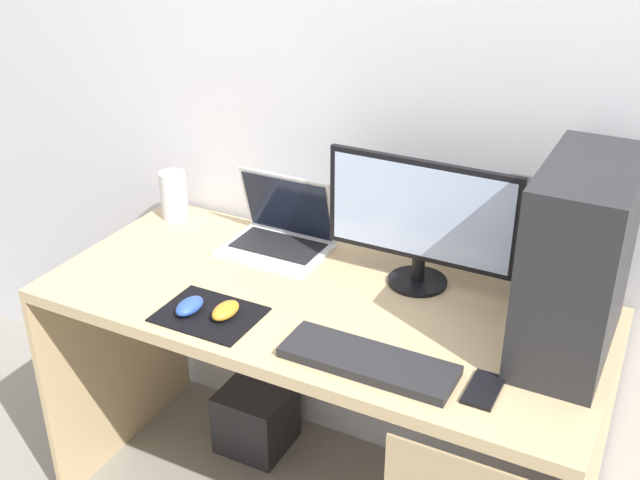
# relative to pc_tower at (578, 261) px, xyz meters

# --- Properties ---
(wall_back) EXTENTS (4.00, 0.05, 2.60)m
(wall_back) POSITION_rel_pc_tower_xyz_m (-0.63, 0.30, 0.29)
(wall_back) COLOR silver
(wall_back) RESTS_ON ground_plane
(desk) EXTENTS (1.52, 0.68, 0.77)m
(desk) POSITION_rel_pc_tower_xyz_m (-0.61, -0.09, -0.39)
(desk) COLOR tan
(desk) RESTS_ON ground_plane
(pc_tower) EXTENTS (0.20, 0.43, 0.47)m
(pc_tower) POSITION_rel_pc_tower_xyz_m (0.00, 0.00, 0.00)
(pc_tower) COLOR #232326
(pc_tower) RESTS_ON desk
(monitor) EXTENTS (0.53, 0.17, 0.37)m
(monitor) POSITION_rel_pc_tower_xyz_m (-0.43, 0.12, -0.04)
(monitor) COLOR black
(monitor) RESTS_ON desk
(laptop) EXTENTS (0.31, 0.23, 0.23)m
(laptop) POSITION_rel_pc_tower_xyz_m (-0.88, 0.13, -0.19)
(laptop) COLOR white
(laptop) RESTS_ON desk
(speaker) EXTENTS (0.09, 0.09, 0.16)m
(speaker) POSITION_rel_pc_tower_xyz_m (-1.29, 0.16, -0.16)
(speaker) COLOR silver
(speaker) RESTS_ON desk
(keyboard) EXTENTS (0.42, 0.14, 0.02)m
(keyboard) POSITION_rel_pc_tower_xyz_m (-0.39, -0.29, -0.22)
(keyboard) COLOR #232326
(keyboard) RESTS_ON desk
(mousepad) EXTENTS (0.26, 0.20, 0.00)m
(mousepad) POSITION_rel_pc_tower_xyz_m (-0.85, -0.28, -0.23)
(mousepad) COLOR black
(mousepad) RESTS_ON desk
(mouse_left) EXTENTS (0.06, 0.10, 0.03)m
(mouse_left) POSITION_rel_pc_tower_xyz_m (-0.81, -0.27, -0.21)
(mouse_left) COLOR orange
(mouse_left) RESTS_ON mousepad
(mouse_right) EXTENTS (0.06, 0.10, 0.03)m
(mouse_right) POSITION_rel_pc_tower_xyz_m (-0.90, -0.30, -0.21)
(mouse_right) COLOR #2D51B2
(mouse_right) RESTS_ON mousepad
(cell_phone) EXTENTS (0.07, 0.13, 0.01)m
(cell_phone) POSITION_rel_pc_tower_xyz_m (-0.12, -0.26, -0.23)
(cell_phone) COLOR black
(cell_phone) RESTS_ON desk
(subwoofer) EXTENTS (0.23, 0.23, 0.23)m
(subwoofer) POSITION_rel_pc_tower_xyz_m (-0.97, 0.10, -0.90)
(subwoofer) COLOR #232326
(subwoofer) RESTS_ON ground_plane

